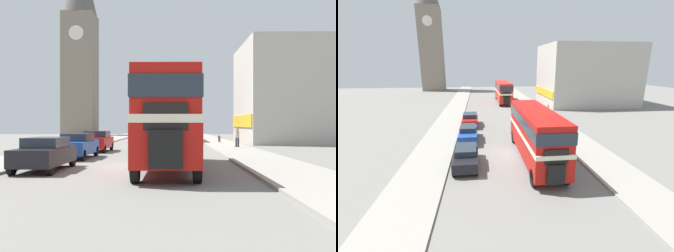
% 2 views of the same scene
% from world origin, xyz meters
% --- Properties ---
extents(ground_plane, '(120.00, 120.00, 0.00)m').
position_xyz_m(ground_plane, '(0.00, 0.00, 0.00)').
color(ground_plane, slate).
extents(sidewalk_right, '(3.50, 120.00, 0.12)m').
position_xyz_m(sidewalk_right, '(6.75, 0.00, 0.06)').
color(sidewalk_right, gray).
rests_on(sidewalk_right, ground_plane).
extents(sidewalk_left, '(3.50, 120.00, 0.12)m').
position_xyz_m(sidewalk_left, '(-6.75, 0.00, 0.06)').
color(sidewalk_left, gray).
rests_on(sidewalk_left, ground_plane).
extents(double_decker_bus, '(2.43, 10.28, 4.02)m').
position_xyz_m(double_decker_bus, '(1.63, -1.28, 2.41)').
color(double_decker_bus, '#B2140F').
rests_on(double_decker_bus, ground_plane).
extents(bus_distant, '(2.46, 11.22, 4.04)m').
position_xyz_m(bus_distant, '(2.18, 27.01, 2.43)').
color(bus_distant, red).
rests_on(bus_distant, ground_plane).
extents(car_parked_near, '(1.73, 4.14, 1.45)m').
position_xyz_m(car_parked_near, '(-3.74, -1.91, 0.75)').
color(car_parked_near, black).
rests_on(car_parked_near, ground_plane).
extents(car_parked_mid, '(1.72, 4.34, 1.48)m').
position_xyz_m(car_parked_mid, '(-3.84, 3.95, 0.77)').
color(car_parked_mid, '#1E479E').
rests_on(car_parked_mid, ground_plane).
extents(car_parked_far, '(1.84, 4.08, 1.54)m').
position_xyz_m(car_parked_far, '(-3.84, 9.64, 0.79)').
color(car_parked_far, red).
rests_on(car_parked_far, ground_plane).
extents(pedestrian_walking, '(0.33, 0.33, 1.62)m').
position_xyz_m(pedestrian_walking, '(7.28, 13.56, 1.03)').
color(pedestrian_walking, '#282833').
rests_on(pedestrian_walking, sidewalk_right).
extents(bicycle_on_pavement, '(0.05, 1.76, 0.78)m').
position_xyz_m(bicycle_on_pavement, '(6.77, 21.89, 0.48)').
color(bicycle_on_pavement, black).
rests_on(bicycle_on_pavement, sidewalk_right).
extents(church_tower, '(6.13, 6.13, 35.61)m').
position_xyz_m(church_tower, '(-15.61, 51.53, 18.21)').
color(church_tower, gray).
rests_on(church_tower, ground_plane).
extents(shop_building_block, '(16.06, 11.71, 10.88)m').
position_xyz_m(shop_building_block, '(17.43, 23.42, 5.44)').
color(shop_building_block, '#B2ADA3').
rests_on(shop_building_block, ground_plane).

